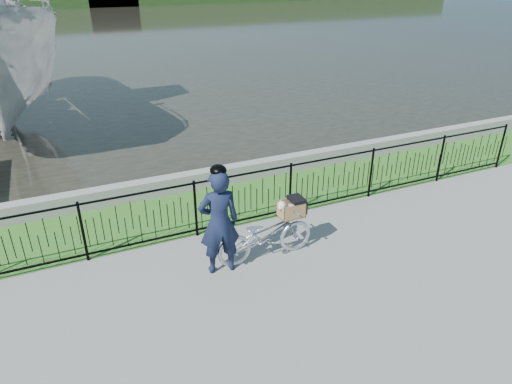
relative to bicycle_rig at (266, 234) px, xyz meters
name	(u,v)px	position (x,y,z in m)	size (l,w,h in m)	color
ground	(282,267)	(0.11, -0.40, -0.48)	(120.00, 120.00, 0.00)	gray
grass_strip	(227,203)	(0.11, 2.20, -0.47)	(60.00, 2.00, 0.01)	#316920
water	(84,33)	(0.11, 32.60, -0.48)	(120.00, 120.00, 0.00)	#28271E
quay_wall	(212,177)	(0.11, 3.20, -0.28)	(60.00, 0.30, 0.40)	gray
fence	(245,199)	(0.11, 1.20, 0.10)	(14.00, 0.06, 1.15)	black
bicycle_rig	(266,234)	(0.00, 0.00, 0.00)	(1.77, 0.62, 1.08)	silver
cyclist	(219,221)	(-0.86, -0.02, 0.46)	(0.71, 0.51, 1.91)	#121932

